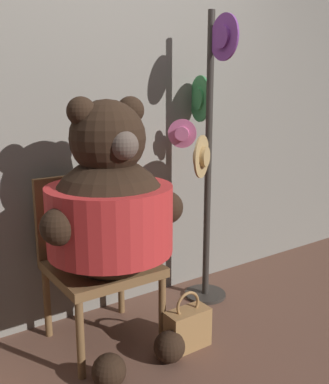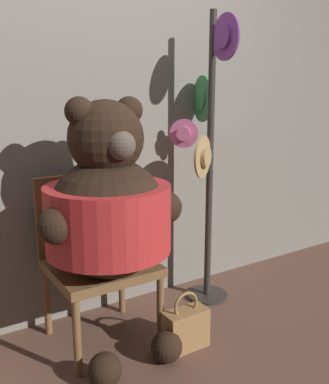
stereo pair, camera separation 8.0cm
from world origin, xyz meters
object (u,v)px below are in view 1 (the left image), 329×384
(chair, at_px, (95,252))
(hat_display_rack, at_px, (205,152))
(handbag_on_ground, at_px, (187,327))
(teddy_bear, at_px, (110,211))

(chair, height_order, hat_display_rack, hat_display_rack)
(chair, bearing_deg, hat_display_rack, 1.53)
(hat_display_rack, bearing_deg, handbag_on_ground, -137.32)
(chair, relative_size, hat_display_rack, 0.50)
(teddy_bear, bearing_deg, chair, 95.60)
(chair, height_order, teddy_bear, teddy_bear)
(hat_display_rack, height_order, handbag_on_ground, hat_display_rack)
(chair, xyz_separation_m, handbag_on_ground, (0.35, -0.39, -0.38))
(hat_display_rack, relative_size, handbag_on_ground, 5.62)
(chair, height_order, handbag_on_ground, chair)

